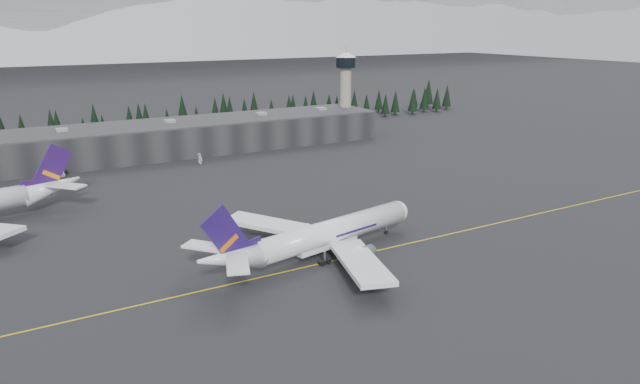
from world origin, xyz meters
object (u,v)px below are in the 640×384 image
terminal (195,136)px  control_tower (346,84)px  gse_vehicle_a (62,175)px  jet_main (317,237)px  gse_vehicle_b (200,162)px

terminal → control_tower: control_tower is taller
gse_vehicle_a → control_tower: bearing=13.5°
control_tower → jet_main: control_tower is taller
control_tower → jet_main: bearing=-124.3°
terminal → jet_main: bearing=-95.2°
control_tower → jet_main: 154.08m
terminal → gse_vehicle_a: terminal is taller
jet_main → gse_vehicle_a: 112.46m
terminal → jet_main: (-11.22, -123.35, -1.37)m
terminal → jet_main: jet_main is taller
terminal → gse_vehicle_b: bearing=-103.7°
jet_main → terminal: bearing=73.9°
control_tower → gse_vehicle_b: (-80.87, -26.98, -22.67)m
control_tower → jet_main: (-86.22, -126.35, -18.47)m
terminal → gse_vehicle_b: (-5.87, -23.98, -5.57)m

